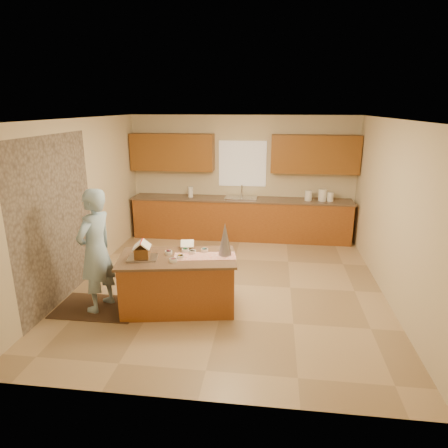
{
  "coord_description": "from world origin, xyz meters",
  "views": [
    {
      "loc": [
        0.68,
        -6.01,
        2.89
      ],
      "look_at": [
        -0.1,
        0.2,
        1.0
      ],
      "focal_mm": 31.51,
      "sensor_mm": 36.0,
      "label": 1
    }
  ],
  "objects_px": {
    "island_base": "(178,284)",
    "boy": "(96,251)",
    "tinsel_tree": "(225,239)",
    "gingerbread_house": "(142,251)"
  },
  "relations": [
    {
      "from": "island_base",
      "to": "boy",
      "type": "bearing_deg",
      "value": 177.55
    },
    {
      "from": "island_base",
      "to": "tinsel_tree",
      "type": "xyz_separation_m",
      "value": [
        0.67,
        0.16,
        0.67
      ]
    },
    {
      "from": "tinsel_tree",
      "to": "island_base",
      "type": "bearing_deg",
      "value": -166.45
    },
    {
      "from": "island_base",
      "to": "gingerbread_house",
      "type": "xyz_separation_m",
      "value": [
        -0.47,
        -0.13,
        0.54
      ]
    },
    {
      "from": "tinsel_tree",
      "to": "boy",
      "type": "height_order",
      "value": "boy"
    },
    {
      "from": "boy",
      "to": "gingerbread_house",
      "type": "relative_size",
      "value": 6.31
    },
    {
      "from": "tinsel_tree",
      "to": "boy",
      "type": "xyz_separation_m",
      "value": [
        -1.82,
        -0.31,
        -0.14
      ]
    },
    {
      "from": "tinsel_tree",
      "to": "gingerbread_house",
      "type": "xyz_separation_m",
      "value": [
        -1.14,
        -0.29,
        -0.13
      ]
    },
    {
      "from": "island_base",
      "to": "tinsel_tree",
      "type": "distance_m",
      "value": 0.96
    },
    {
      "from": "boy",
      "to": "gingerbread_house",
      "type": "height_order",
      "value": "boy"
    }
  ]
}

